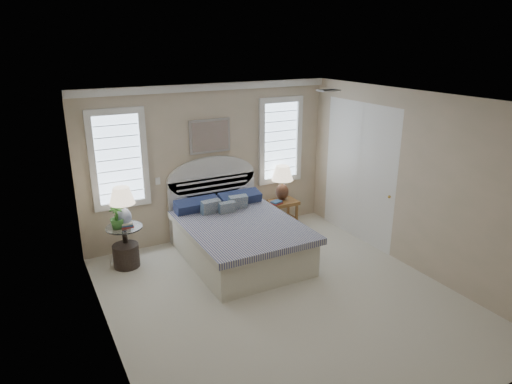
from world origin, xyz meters
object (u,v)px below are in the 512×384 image
(bed, at_px, (237,235))
(side_table_left, at_px, (125,241))
(nightstand_right, at_px, (283,208))
(floor_pot, at_px, (126,256))
(lamp_right, at_px, (282,179))
(lamp_left, at_px, (122,202))

(bed, relative_size, side_table_left, 3.61)
(nightstand_right, distance_m, floor_pot, 2.99)
(nightstand_right, bearing_deg, side_table_left, -178.06)
(bed, distance_m, lamp_right, 1.63)
(bed, relative_size, floor_pot, 5.66)
(side_table_left, height_order, nightstand_right, side_table_left)
(nightstand_right, height_order, lamp_right, lamp_right)
(side_table_left, height_order, floor_pot, side_table_left)
(side_table_left, relative_size, nightstand_right, 1.19)
(bed, xyz_separation_m, floor_pot, (-1.68, 0.50, -0.20))
(nightstand_right, bearing_deg, lamp_left, -178.85)
(bed, height_order, floor_pot, bed)
(floor_pot, xyz_separation_m, lamp_right, (3.00, 0.28, 0.75))
(lamp_left, bearing_deg, lamp_right, 2.92)
(lamp_left, bearing_deg, side_table_left, -115.27)
(side_table_left, bearing_deg, floor_pot, -106.05)
(nightstand_right, xyz_separation_m, floor_pot, (-2.98, -0.19, -0.20))
(bed, xyz_separation_m, lamp_right, (1.32, 0.78, 0.54))
(lamp_left, distance_m, lamp_right, 2.96)
(lamp_right, bearing_deg, nightstand_right, -102.99)
(side_table_left, relative_size, floor_pot, 1.57)
(bed, bearing_deg, lamp_right, 30.68)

